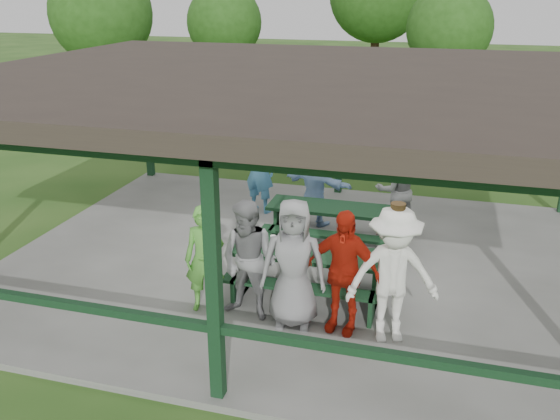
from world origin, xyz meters
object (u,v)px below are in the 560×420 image
(picnic_table_near, at_px, (310,268))
(spectator_lblue, at_px, (315,186))
(pickup_truck, at_px, (386,120))
(farm_trailer, at_px, (262,129))
(contestant_white_fedora, at_px, (393,275))
(picnic_table_far, at_px, (334,221))
(contestant_green, at_px, (205,259))
(spectator_blue, at_px, (259,168))
(contestant_grey_mid, at_px, (293,264))
(contestant_red, at_px, (343,271))
(spectator_grey, at_px, (397,190))
(contestant_grey_left, at_px, (249,261))

(picnic_table_near, distance_m, spectator_lblue, 3.01)
(pickup_truck, bearing_deg, farm_trailer, 120.71)
(contestant_white_fedora, bearing_deg, picnic_table_far, 97.65)
(contestant_green, relative_size, spectator_blue, 0.86)
(contestant_grey_mid, relative_size, contestant_white_fedora, 0.95)
(contestant_red, bearing_deg, spectator_lblue, 118.12)
(picnic_table_near, bearing_deg, spectator_grey, 71.42)
(contestant_grey_mid, xyz_separation_m, spectator_lblue, (-0.54, 3.77, -0.13))
(contestant_grey_left, xyz_separation_m, contestant_white_fedora, (2.00, -0.04, 0.07))
(contestant_grey_mid, relative_size, farm_trailer, 0.51)
(contestant_red, bearing_deg, contestant_grey_left, -168.88)
(spectator_blue, xyz_separation_m, spectator_grey, (2.85, -0.35, -0.09))
(picnic_table_far, relative_size, spectator_blue, 1.28)
(contestant_grey_mid, height_order, spectator_grey, contestant_grey_mid)
(contestant_green, bearing_deg, farm_trailer, 92.39)
(contestant_red, bearing_deg, spectator_blue, 131.20)
(picnic_table_far, relative_size, contestant_grey_left, 1.37)
(contestant_grey_mid, xyz_separation_m, contestant_red, (0.68, 0.04, -0.04))
(contestant_red, bearing_deg, contestant_white_fedora, 4.57)
(picnic_table_near, bearing_deg, contestant_grey_left, -130.29)
(contestant_white_fedora, distance_m, farm_trailer, 10.45)
(contestant_grey_mid, bearing_deg, pickup_truck, 80.94)
(picnic_table_near, xyz_separation_m, farm_trailer, (-3.42, 8.45, 0.06))
(spectator_lblue, distance_m, spectator_blue, 1.33)
(contestant_green, bearing_deg, contestant_red, -9.99)
(contestant_white_fedora, bearing_deg, pickup_truck, 79.56)
(picnic_table_far, xyz_separation_m, contestant_white_fedora, (1.32, -2.86, 0.48))
(contestant_grey_mid, relative_size, spectator_grey, 1.09)
(contestant_green, relative_size, contestant_grey_left, 0.92)
(contestant_grey_left, relative_size, spectator_blue, 0.94)
(contestant_grey_left, bearing_deg, spectator_blue, 115.62)
(contestant_green, height_order, pickup_truck, contestant_green)
(contestant_red, bearing_deg, contestant_grey_mid, -166.71)
(contestant_white_fedora, height_order, farm_trailer, contestant_white_fedora)
(spectator_lblue, bearing_deg, spectator_blue, 2.49)
(contestant_red, bearing_deg, contestant_green, -169.92)
(farm_trailer, bearing_deg, picnic_table_far, -55.13)
(picnic_table_near, distance_m, pickup_truck, 10.30)
(spectator_grey, relative_size, pickup_truck, 0.33)
(contestant_red, height_order, contestant_white_fedora, contestant_white_fedora)
(contestant_red, xyz_separation_m, spectator_blue, (-2.49, 4.10, 0.06))
(pickup_truck, bearing_deg, picnic_table_far, -177.76)
(contestant_white_fedora, bearing_deg, spectator_lblue, 99.40)
(spectator_blue, bearing_deg, farm_trailer, -55.63)
(picnic_table_far, height_order, contestant_white_fedora, contestant_white_fedora)
(picnic_table_near, bearing_deg, spectator_lblue, 101.43)
(picnic_table_near, relative_size, farm_trailer, 0.66)
(picnic_table_near, relative_size, contestant_grey_left, 1.36)
(contestant_red, bearing_deg, spectator_grey, 94.39)
(contestant_green, distance_m, spectator_grey, 4.45)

